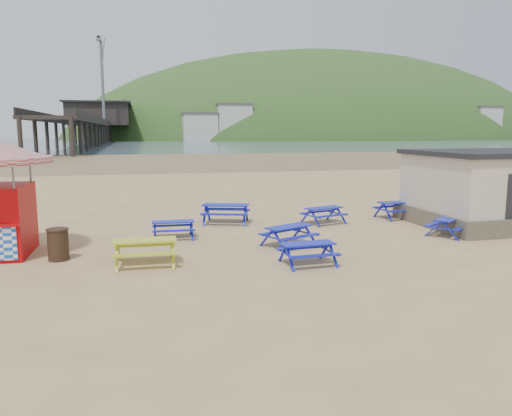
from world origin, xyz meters
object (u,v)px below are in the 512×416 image
object	(u,v)px
picnic_table_blue_b	(226,214)
litter_bin	(58,244)
picnic_table_yellow	(145,252)
amenity_block	(504,188)
picnic_table_blue_a	(173,230)

from	to	relation	value
picnic_table_blue_b	litter_bin	xyz separation A→B (m)	(-6.14, -4.96, 0.09)
picnic_table_yellow	amenity_block	size ratio (longest dim) A/B	0.25
litter_bin	picnic_table_yellow	bearing A→B (deg)	-24.20
picnic_table_blue_a	amenity_block	xyz separation A→B (m)	(14.01, -0.31, 1.24)
amenity_block	picnic_table_blue_a	bearing A→B (deg)	178.72
picnic_table_blue_b	picnic_table_yellow	size ratio (longest dim) A/B	1.26
picnic_table_blue_b	litter_bin	bearing A→B (deg)	-122.49
picnic_table_blue_a	litter_bin	size ratio (longest dim) A/B	1.60
picnic_table_blue_b	amenity_block	world-z (taller)	amenity_block
picnic_table_blue_a	picnic_table_yellow	distance (m)	3.71
litter_bin	amenity_block	xyz separation A→B (m)	(17.71, 2.06, 1.06)
picnic_table_blue_a	amenity_block	distance (m)	14.07
amenity_block	picnic_table_blue_b	bearing A→B (deg)	165.93
picnic_table_blue_b	picnic_table_yellow	xyz separation A→B (m)	(-3.53, -6.13, -0.03)
picnic_table_yellow	litter_bin	bearing A→B (deg)	157.35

